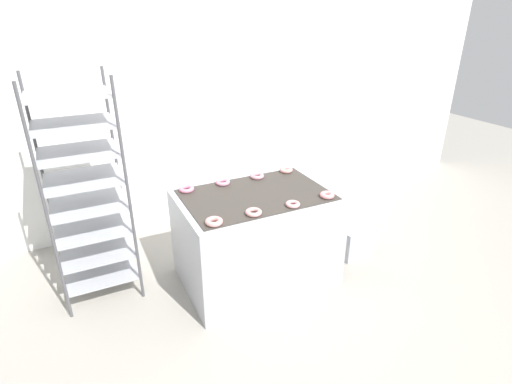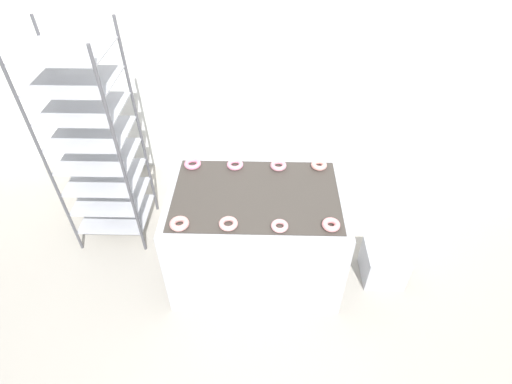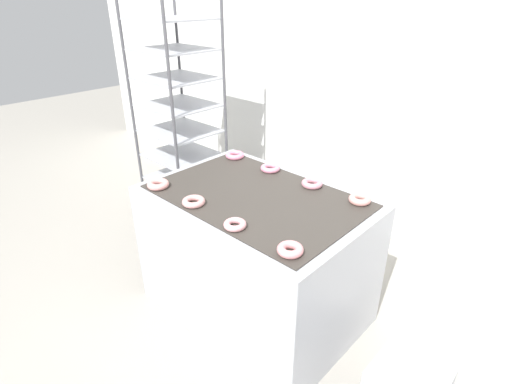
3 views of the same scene
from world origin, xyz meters
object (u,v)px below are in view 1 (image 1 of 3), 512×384
(donut_near_midleft, at_px, (254,212))
(donut_near_midright, at_px, (293,204))
(donut_near_right, at_px, (327,195))
(donut_far_right, at_px, (286,170))
(donut_far_left, at_px, (187,189))
(donut_far_midleft, at_px, (223,182))
(donut_near_left, at_px, (214,222))
(glaze_bin, at_px, (352,239))
(donut_far_midright, at_px, (257,176))
(fryer_machine, at_px, (256,237))
(baking_rack_cart, at_px, (86,192))

(donut_near_midleft, distance_m, donut_near_midright, 0.34)
(donut_near_right, distance_m, donut_far_right, 0.64)
(donut_far_left, xyz_separation_m, donut_far_right, (0.99, 0.01, 0.00))
(donut_near_midleft, relative_size, donut_far_midleft, 1.00)
(donut_near_left, height_order, donut_near_midright, donut_near_left)
(glaze_bin, xyz_separation_m, donut_far_midright, (-0.89, 0.37, 0.71))
(donut_near_midleft, height_order, donut_near_midright, donut_near_midleft)
(fryer_machine, bearing_deg, baking_rack_cart, 161.25)
(donut_near_midright, relative_size, donut_far_midleft, 0.90)
(donut_near_left, relative_size, donut_far_midleft, 1.02)
(glaze_bin, height_order, donut_far_right, donut_far_right)
(fryer_machine, height_order, donut_far_midright, donut_far_midright)
(donut_far_right, bearing_deg, donut_near_left, -146.20)
(donut_near_midright, bearing_deg, baking_rack_cart, 152.19)
(fryer_machine, xyz_separation_m, baking_rack_cart, (-1.29, 0.44, 0.52))
(baking_rack_cart, distance_m, glaze_bin, 2.52)
(fryer_machine, height_order, donut_near_left, donut_near_left)
(donut_near_left, bearing_deg, donut_far_midright, 44.12)
(donut_far_midright, relative_size, donut_far_right, 1.03)
(glaze_bin, distance_m, donut_near_midright, 1.17)
(donut_near_right, bearing_deg, baking_rack_cart, 157.29)
(donut_far_left, height_order, donut_far_midleft, same)
(donut_far_midright, distance_m, donut_far_right, 0.32)
(donut_far_left, relative_size, donut_far_midleft, 1.03)
(donut_near_right, bearing_deg, donut_far_right, 91.74)
(fryer_machine, distance_m, donut_near_midleft, 0.57)
(glaze_bin, height_order, donut_far_midright, donut_far_midright)
(donut_near_right, relative_size, donut_far_midleft, 0.95)
(donut_near_midleft, bearing_deg, donut_near_midright, -1.89)
(baking_rack_cart, bearing_deg, glaze_bin, -11.90)
(glaze_bin, distance_m, donut_near_midleft, 1.44)
(donut_near_midright, xyz_separation_m, donut_far_midleft, (-0.34, 0.65, 0.00))
(baking_rack_cart, height_order, donut_far_midright, baking_rack_cart)
(donut_near_left, relative_size, donut_near_midleft, 1.02)
(donut_near_left, bearing_deg, donut_near_midleft, 1.72)
(baking_rack_cart, distance_m, donut_far_midleft, 1.12)
(fryer_machine, distance_m, donut_far_right, 0.73)
(donut_far_right, bearing_deg, donut_far_left, -179.52)
(donut_far_midleft, xyz_separation_m, donut_far_right, (0.66, 0.01, 0.00))
(donut_near_midright, relative_size, donut_far_midright, 0.91)
(baking_rack_cart, relative_size, donut_far_left, 14.18)
(donut_near_midleft, bearing_deg, donut_near_left, -178.28)
(donut_near_left, distance_m, donut_far_midleft, 0.73)
(donut_far_midleft, bearing_deg, donut_near_left, -116.74)
(donut_near_left, distance_m, donut_far_left, 0.65)
(donut_near_midright, distance_m, donut_far_right, 0.73)
(donut_near_left, relative_size, donut_far_right, 1.06)
(donut_near_left, relative_size, donut_near_midright, 1.13)
(donut_near_midright, bearing_deg, donut_near_right, 2.77)
(donut_far_midleft, bearing_deg, donut_far_right, 0.77)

